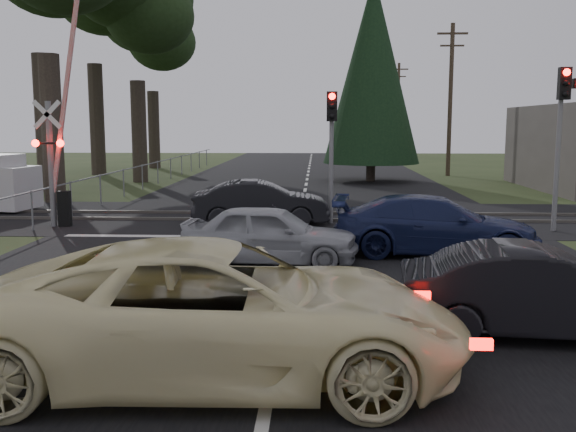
# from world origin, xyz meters

# --- Properties ---
(ground) EXTENTS (120.00, 120.00, 0.00)m
(ground) POSITION_xyz_m (0.00, 0.00, 0.00)
(ground) COLOR #2B3A1A
(ground) RESTS_ON ground
(road) EXTENTS (14.00, 100.00, 0.01)m
(road) POSITION_xyz_m (0.00, 10.00, 0.01)
(road) COLOR black
(road) RESTS_ON ground
(rail_corridor) EXTENTS (120.00, 8.00, 0.01)m
(rail_corridor) POSITION_xyz_m (0.00, 12.00, 0.01)
(rail_corridor) COLOR black
(rail_corridor) RESTS_ON ground
(stop_line) EXTENTS (13.00, 0.35, 0.00)m
(stop_line) POSITION_xyz_m (0.00, 8.20, 0.01)
(stop_line) COLOR silver
(stop_line) RESTS_ON ground
(rail_near) EXTENTS (120.00, 0.12, 0.10)m
(rail_near) POSITION_xyz_m (0.00, 11.20, 0.05)
(rail_near) COLOR #59544C
(rail_near) RESTS_ON ground
(rail_far) EXTENTS (120.00, 0.12, 0.10)m
(rail_far) POSITION_xyz_m (0.00, 12.80, 0.05)
(rail_far) COLOR #59544C
(rail_far) RESTS_ON ground
(crossing_signal) EXTENTS (1.62, 0.38, 6.96)m
(crossing_signal) POSITION_xyz_m (-7.27, 9.79, 2.06)
(crossing_signal) COLOR slate
(crossing_signal) RESTS_ON ground
(traffic_signal_right) EXTENTS (0.68, 0.48, 4.70)m
(traffic_signal_right) POSITION_xyz_m (7.55, 9.47, 3.31)
(traffic_signal_right) COLOR slate
(traffic_signal_right) RESTS_ON ground
(traffic_signal_center) EXTENTS (0.32, 0.48, 4.10)m
(traffic_signal_center) POSITION_xyz_m (1.00, 10.68, 2.81)
(traffic_signal_center) COLOR slate
(traffic_signal_center) RESTS_ON ground
(utility_pole_mid) EXTENTS (1.80, 0.26, 9.00)m
(utility_pole_mid) POSITION_xyz_m (8.50, 30.00, 4.73)
(utility_pole_mid) COLOR #4C3D2D
(utility_pole_mid) RESTS_ON ground
(utility_pole_far) EXTENTS (1.80, 0.26, 9.00)m
(utility_pole_far) POSITION_xyz_m (8.50, 55.00, 4.73)
(utility_pole_far) COLOR #4C3D2D
(utility_pole_far) RESTS_ON ground
(euc_tree_c) EXTENTS (6.00, 6.00, 13.20)m
(euc_tree_c) POSITION_xyz_m (-9.00, 25.00, 9.51)
(euc_tree_c) COLOR #473D33
(euc_tree_c) RESTS_ON ground
(euc_tree_e) EXTENTS (6.00, 6.00, 13.20)m
(euc_tree_e) POSITION_xyz_m (-11.00, 36.00, 9.51)
(euc_tree_e) COLOR #473D33
(euc_tree_e) RESTS_ON ground
(conifer_tree) EXTENTS (5.20, 5.20, 11.00)m
(conifer_tree) POSITION_xyz_m (3.50, 26.00, 5.99)
(conifer_tree) COLOR #473D33
(conifer_tree) RESTS_ON ground
(fence_left) EXTENTS (0.10, 36.00, 1.20)m
(fence_left) POSITION_xyz_m (-7.80, 22.50, 0.00)
(fence_left) COLOR slate
(fence_left) RESTS_ON ground
(cream_coupe) EXTENTS (6.18, 3.01, 1.69)m
(cream_coupe) POSITION_xyz_m (-0.64, -1.72, 0.85)
(cream_coupe) COLOR beige
(cream_coupe) RESTS_ON ground
(dark_hatchback) EXTENTS (4.18, 1.77, 1.34)m
(dark_hatchback) POSITION_xyz_m (3.85, 0.02, 0.67)
(dark_hatchback) COLOR black
(dark_hatchback) RESTS_ON ground
(silver_car) EXTENTS (4.04, 1.87, 1.34)m
(silver_car) POSITION_xyz_m (-0.48, 4.79, 0.67)
(silver_car) COLOR #9D9FA5
(silver_car) RESTS_ON ground
(blue_sedan) EXTENTS (5.04, 2.44, 1.41)m
(blue_sedan) POSITION_xyz_m (3.39, 6.03, 0.71)
(blue_sedan) COLOR #171F47
(blue_sedan) RESTS_ON ground
(dark_car_far) EXTENTS (4.29, 1.79, 1.38)m
(dark_car_far) POSITION_xyz_m (-1.17, 10.36, 0.69)
(dark_car_far) COLOR black
(dark_car_far) RESTS_ON ground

